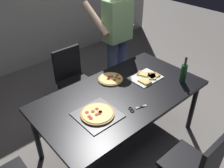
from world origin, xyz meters
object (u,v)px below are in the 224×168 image
(dining_table, at_px, (121,98))
(person_serving_pizza, at_px, (117,36))
(kitchen_scissors, at_px, (135,109))
(second_pizza_plain, at_px, (110,79))
(chair_far_side, at_px, (72,76))
(chair_near_camera, at_px, (197,165))
(wine_bottle, at_px, (184,73))
(pepperoni_pizza_on_tray, at_px, (97,114))

(dining_table, xyz_separation_m, person_serving_pizza, (0.64, 0.77, 0.31))
(kitchen_scissors, height_order, second_pizza_plain, second_pizza_plain)
(dining_table, relative_size, chair_far_side, 2.09)
(person_serving_pizza, bearing_deg, kitchen_scissors, -124.22)
(chair_near_camera, distance_m, kitchen_scissors, 0.76)
(chair_near_camera, relative_size, wine_bottle, 2.85)
(chair_far_side, relative_size, pepperoni_pizza_on_tray, 2.30)
(dining_table, bearing_deg, pepperoni_pizza_on_tray, -165.55)
(pepperoni_pizza_on_tray, relative_size, wine_bottle, 1.24)
(dining_table, xyz_separation_m, second_pizza_plain, (0.09, 0.28, 0.08))
(second_pizza_plain, bearing_deg, person_serving_pizza, 41.87)
(wine_bottle, bearing_deg, dining_table, 156.68)
(person_serving_pizza, bearing_deg, pepperoni_pizza_on_tray, -140.21)
(person_serving_pizza, relative_size, wine_bottle, 5.54)
(dining_table, relative_size, wine_bottle, 5.97)
(second_pizza_plain, bearing_deg, wine_bottle, -44.12)
(chair_near_camera, distance_m, chair_far_side, 1.99)
(chair_near_camera, relative_size, person_serving_pizza, 0.51)
(dining_table, distance_m, second_pizza_plain, 0.31)
(person_serving_pizza, distance_m, second_pizza_plain, 0.77)
(person_serving_pizza, height_order, wine_bottle, person_serving_pizza)
(pepperoni_pizza_on_tray, bearing_deg, person_serving_pizza, 39.79)
(person_serving_pizza, relative_size, second_pizza_plain, 5.95)
(dining_table, distance_m, chair_near_camera, 1.01)
(chair_near_camera, bearing_deg, wine_bottle, 44.78)
(person_serving_pizza, height_order, pepperoni_pizza_on_tray, person_serving_pizza)
(person_serving_pizza, height_order, kitchen_scissors, person_serving_pizza)
(chair_far_side, bearing_deg, dining_table, -90.00)
(chair_far_side, bearing_deg, second_pizza_plain, -82.39)
(person_serving_pizza, distance_m, pepperoni_pizza_on_tray, 1.40)
(dining_table, height_order, chair_near_camera, chair_near_camera)
(chair_near_camera, xyz_separation_m, chair_far_side, (0.00, 1.99, 0.00))
(person_serving_pizza, xyz_separation_m, second_pizza_plain, (-0.55, -0.49, -0.24))
(dining_table, bearing_deg, person_serving_pizza, 50.35)
(dining_table, relative_size, pepperoni_pizza_on_tray, 4.82)
(dining_table, height_order, person_serving_pizza, person_serving_pizza)
(pepperoni_pizza_on_tray, relative_size, kitchen_scissors, 1.97)
(chair_near_camera, bearing_deg, second_pizza_plain, 85.75)
(wine_bottle, bearing_deg, kitchen_scissors, 178.52)
(chair_far_side, height_order, wine_bottle, wine_bottle)
(person_serving_pizza, relative_size, kitchen_scissors, 8.82)
(wine_bottle, bearing_deg, chair_near_camera, -135.22)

